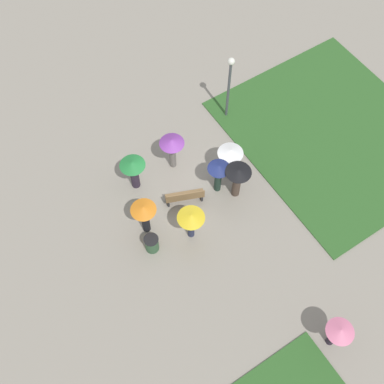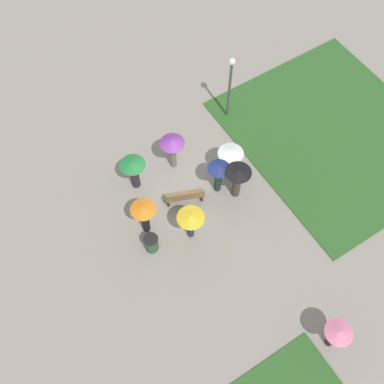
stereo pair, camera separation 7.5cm
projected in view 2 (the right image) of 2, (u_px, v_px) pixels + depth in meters
The scene contains 13 objects.
ground_plane at pixel (185, 185), 21.29m from camera, with size 90.00×90.00×0.00m, color gray.
lawn_patch_near at pixel (334, 134), 22.65m from camera, with size 8.44×9.74×0.06m.
park_bench at pixel (185, 197), 20.48m from camera, with size 1.70×1.01×0.90m.
lamp_post at pixel (230, 80), 21.11m from camera, with size 0.32×0.32×3.72m.
trash_bin at pixel (151, 243), 19.44m from camera, with size 0.61×0.61×0.86m.
crowd_person_black at pixel (238, 178), 19.93m from camera, with size 1.10×1.10×1.92m.
crowd_person_navy at pixel (219, 173), 20.05m from camera, with size 0.96×0.96×1.85m.
crowd_person_white at pixel (230, 157), 20.48m from camera, with size 1.11×1.11×1.82m.
crowd_person_purple at pixel (172, 146), 20.57m from camera, with size 1.08×1.08×1.91m.
crowd_person_green at pixel (133, 169), 20.21m from camera, with size 1.10×1.10×1.82m.
crowd_person_orange at pixel (144, 213), 19.08m from camera, with size 1.04×1.04×1.91m.
crowd_person_yellow at pixel (191, 219), 18.91m from camera, with size 1.12×1.12×1.76m.
lone_walker_mid_plaza at pixel (337, 334), 16.80m from camera, with size 1.02×1.02×1.71m.
Camera 2 is at (5.51, 9.31, 18.34)m, focal length 45.00 mm.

